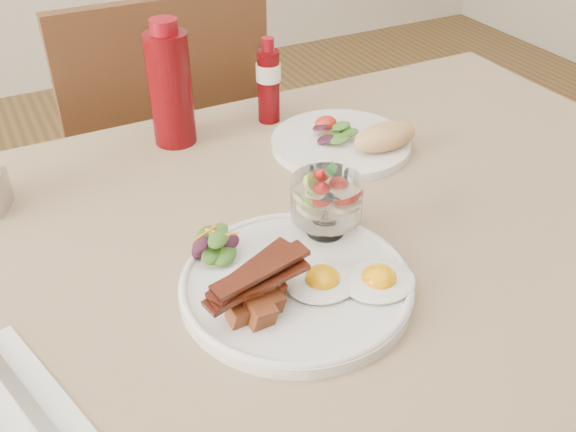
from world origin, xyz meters
The scene contains 11 objects.
table centered at (0.00, 0.00, 0.66)m, with size 1.33×0.88×0.75m.
chair_far centered at (0.00, 0.66, 0.52)m, with size 0.42×0.42×0.93m.
main_plate centered at (-0.05, -0.09, 0.76)m, with size 0.28×0.28×0.02m, color silver.
fried_eggs centered at (0.00, -0.12, 0.77)m, with size 0.16×0.12×0.02m.
bacon_potato_pile centered at (-0.11, -0.11, 0.80)m, with size 0.13×0.08×0.06m.
side_salad centered at (-0.12, 0.00, 0.78)m, with size 0.07×0.06×0.04m.
fruit_cup centered at (0.03, -0.02, 0.82)m, with size 0.09×0.09×0.09m.
second_plate centered at (0.19, 0.18, 0.77)m, with size 0.23×0.23×0.06m.
ketchup_bottle centered at (-0.06, 0.34, 0.85)m, with size 0.09×0.09×0.21m.
hot_sauce_bottle centered at (0.12, 0.34, 0.83)m, with size 0.05×0.05×0.15m.
napkin_cutlery centered at (-0.39, -0.11, 0.75)m, with size 0.17×0.23×0.01m.
Camera 1 is at (-0.33, -0.60, 1.27)m, focal length 40.00 mm.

